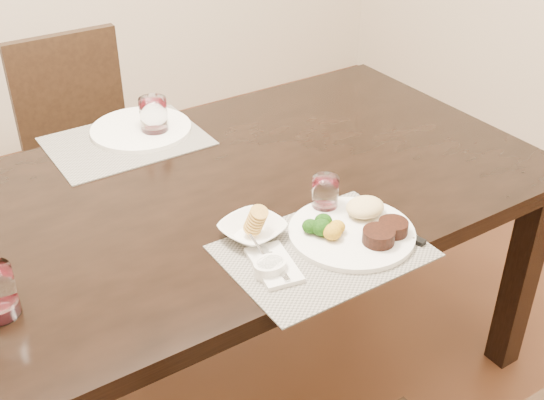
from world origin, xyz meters
TOP-DOWN VIEW (x-y plane):
  - ground_plane at (0.00, 0.00)m, footprint 4.50×4.50m
  - dining_table at (0.00, 0.00)m, footprint 2.00×1.00m
  - chair_far at (0.00, 0.93)m, footprint 0.42×0.42m
  - placemat_near at (0.14, -0.39)m, footprint 0.46×0.34m
  - placemat_far at (-0.03, 0.39)m, footprint 0.46×0.34m
  - dinner_plate at (0.25, -0.38)m, footprint 0.31×0.31m
  - napkin_fork at (0.01, -0.38)m, footprint 0.12×0.17m
  - steak_knife at (0.34, -0.43)m, footprint 0.05×0.24m
  - cracker_bowl at (0.03, -0.25)m, footprint 0.18×0.18m
  - sauce_ramekin at (-0.01, -0.39)m, footprint 0.08×0.12m
  - wine_glass_near at (0.25, -0.25)m, footprint 0.07×0.07m
  - far_plate at (0.04, 0.43)m, footprint 0.31×0.31m
  - wine_glass_far at (0.07, 0.39)m, footprint 0.08×0.08m

SIDE VIEW (x-z plane):
  - ground_plane at x=0.00m, z-range 0.00..0.00m
  - chair_far at x=0.00m, z-range 0.05..0.95m
  - dining_table at x=0.00m, z-range 0.29..1.04m
  - placemat_near at x=0.14m, z-range 0.75..0.75m
  - placemat_far at x=-0.03m, z-range 0.75..0.75m
  - steak_knife at x=0.34m, z-range 0.75..0.77m
  - napkin_fork at x=0.01m, z-range 0.75..0.77m
  - far_plate at x=0.04m, z-range 0.75..0.77m
  - dinner_plate at x=0.25m, z-range 0.74..0.80m
  - sauce_ramekin at x=-0.01m, z-range 0.74..0.80m
  - cracker_bowl at x=0.03m, z-range 0.74..0.81m
  - wine_glass_near at x=0.25m, z-range 0.75..0.84m
  - wine_glass_far at x=0.07m, z-range 0.75..0.86m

